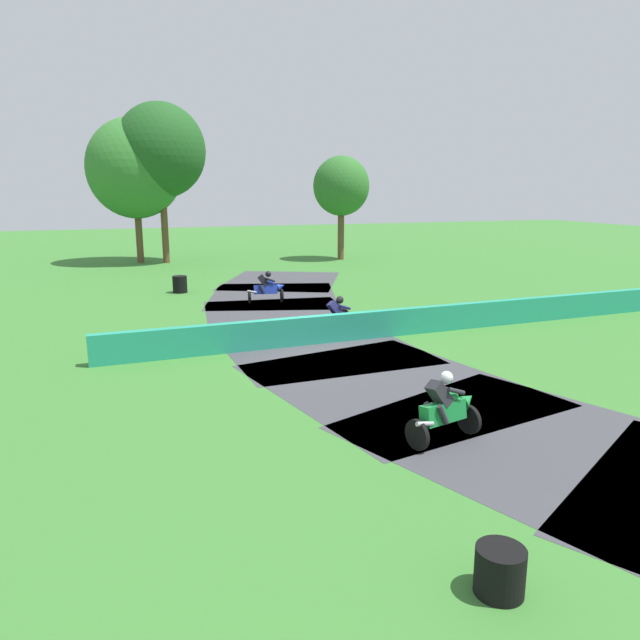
% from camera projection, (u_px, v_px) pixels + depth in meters
% --- Properties ---
extents(ground_plane, '(120.00, 120.00, 0.00)m').
position_uv_depth(ground_plane, '(312.00, 344.00, 19.03)').
color(ground_plane, '#38752D').
extents(track_asphalt, '(11.10, 34.86, 0.01)m').
position_uv_depth(track_asphalt, '(354.00, 339.00, 19.56)').
color(track_asphalt, '#3D3D42').
rests_on(track_asphalt, ground).
extents(safety_barrier, '(22.89, 1.31, 0.90)m').
position_uv_depth(safety_barrier, '(439.00, 318.00, 20.65)').
color(safety_barrier, '#239375').
rests_on(safety_barrier, ground).
extents(motorcycle_lead_blue, '(1.71, 0.90, 1.43)m').
position_uv_depth(motorcycle_lead_blue, '(267.00, 288.00, 25.68)').
color(motorcycle_lead_blue, black).
rests_on(motorcycle_lead_blue, ground).
extents(motorcycle_chase_black, '(1.68, 0.88, 1.43)m').
position_uv_depth(motorcycle_chase_black, '(340.00, 318.00, 19.79)').
color(motorcycle_chase_black, black).
rests_on(motorcycle_chase_black, ground).
extents(motorcycle_trailing_green, '(1.68, 1.02, 1.42)m').
position_uv_depth(motorcycle_trailing_green, '(446.00, 408.00, 11.65)').
color(motorcycle_trailing_green, black).
rests_on(motorcycle_trailing_green, ground).
extents(tire_stack_near, '(0.68, 0.68, 0.80)m').
position_uv_depth(tire_stack_near, '(180.00, 284.00, 28.25)').
color(tire_stack_near, black).
rests_on(tire_stack_near, ground).
extents(tire_stack_mid_a, '(0.64, 0.64, 0.60)m').
position_uv_depth(tire_stack_mid_a, '(177.00, 344.00, 17.81)').
color(tire_stack_mid_a, black).
rests_on(tire_stack_mid_a, ground).
extents(tire_stack_mid_b, '(0.62, 0.62, 0.60)m').
position_uv_depth(tire_stack_mid_b, '(500.00, 571.00, 7.26)').
color(tire_stack_mid_b, black).
rests_on(tire_stack_mid_b, ground).
extents(tree_far_left, '(5.74, 5.74, 10.25)m').
position_uv_depth(tree_far_left, '(160.00, 151.00, 38.11)').
color(tree_far_left, brown).
rests_on(tree_far_left, ground).
extents(tree_far_right, '(6.12, 6.12, 9.33)m').
position_uv_depth(tree_far_right, '(135.00, 169.00, 38.44)').
color(tree_far_right, brown).
rests_on(tree_far_right, ground).
extents(tree_mid_rise, '(3.83, 3.83, 7.03)m').
position_uv_depth(tree_mid_rise, '(341.00, 186.00, 40.43)').
color(tree_mid_rise, brown).
rests_on(tree_mid_rise, ground).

